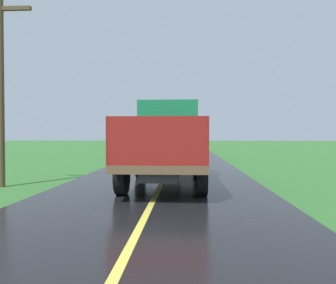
% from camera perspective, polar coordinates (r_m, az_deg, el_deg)
% --- Properties ---
extents(banana_truck_near, '(2.38, 5.82, 2.80)m').
position_cam_1_polar(banana_truck_near, '(10.79, -0.09, 0.21)').
color(banana_truck_near, '#2D2D30').
rests_on(banana_truck_near, road_surface).
extents(banana_truck_far, '(2.38, 5.81, 2.80)m').
position_cam_1_polar(banana_truck_far, '(22.91, 2.10, 0.73)').
color(banana_truck_far, '#2D2D30').
rests_on(banana_truck_far, road_surface).
extents(utility_pole_roadside, '(2.01, 0.20, 6.06)m').
position_cam_1_polar(utility_pole_roadside, '(11.60, -27.68, 9.27)').
color(utility_pole_roadside, brown).
rests_on(utility_pole_roadside, ground).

